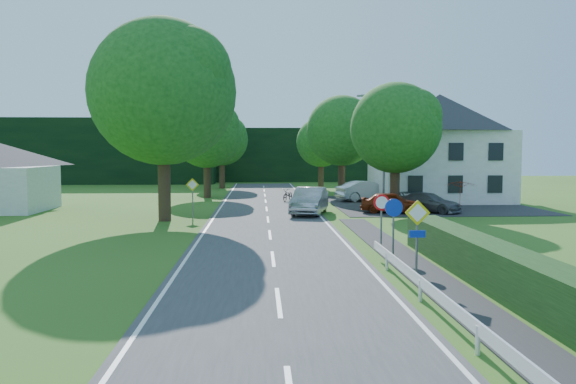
{
  "coord_description": "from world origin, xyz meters",
  "views": [
    {
      "loc": [
        -0.51,
        -8.74,
        4.09
      ],
      "look_at": [
        0.89,
        18.34,
        2.08
      ],
      "focal_mm": 35.0,
      "sensor_mm": 36.0,
      "label": 1
    }
  ],
  "objects": [
    {
      "name": "parked_car_grey",
      "position": [
        10.64,
        27.53,
        0.67
      ],
      "size": [
        4.41,
        4.25,
        1.26
      ],
      "primitive_type": "imported",
      "rotation": [
        0.0,
        0.0,
        0.83
      ],
      "color": "#56565B",
      "rests_on": "parking_pad"
    },
    {
      "name": "tree_left_far",
      "position": [
        -5.0,
        40.0,
        4.29
      ],
      "size": [
        7.0,
        7.0,
        8.58
      ],
      "primitive_type": null,
      "color": "#164915",
      "rests_on": "ground"
    },
    {
      "name": "streetlight",
      "position": [
        8.06,
        30.0,
        4.46
      ],
      "size": [
        2.03,
        0.18,
        8.0
      ],
      "color": "slate",
      "rests_on": "ground"
    },
    {
      "name": "footpath",
      "position": [
        4.95,
        2.0,
        0.02
      ],
      "size": [
        1.5,
        44.0,
        0.04
      ],
      "primitive_type": "cube",
      "color": "#262628",
      "rests_on": "ground"
    },
    {
      "name": "tree_right_mid",
      "position": [
        8.5,
        28.0,
        4.29
      ],
      "size": [
        7.0,
        7.0,
        8.58
      ],
      "primitive_type": null,
      "color": "#164915",
      "rests_on": "ground"
    },
    {
      "name": "tree_right_back",
      "position": [
        6.0,
        50.0,
        3.78
      ],
      "size": [
        6.2,
        6.2,
        7.56
      ],
      "primitive_type": null,
      "color": "#164915",
      "rests_on": "ground"
    },
    {
      "name": "moving_car",
      "position": [
        2.7,
        26.74,
        0.89
      ],
      "size": [
        2.98,
        5.43,
        1.7
      ],
      "primitive_type": "imported",
      "rotation": [
        0.0,
        0.0,
        -0.24
      ],
      "color": "#ABAAAF",
      "rests_on": "road"
    },
    {
      "name": "parked_car_silver_a",
      "position": [
        8.13,
        35.84,
        0.85
      ],
      "size": [
        5.18,
        3.11,
        1.61
      ],
      "primitive_type": "imported",
      "rotation": [
        0.0,
        0.0,
        1.88
      ],
      "color": "#BDBCC1",
      "rests_on": "parking_pad"
    },
    {
      "name": "tree_right_far",
      "position": [
        7.0,
        42.0,
        4.54
      ],
      "size": [
        7.4,
        7.4,
        9.09
      ],
      "primitive_type": null,
      "color": "#164915",
      "rests_on": "ground"
    },
    {
      "name": "road",
      "position": [
        0.0,
        20.0,
        0.02
      ],
      "size": [
        7.0,
        80.0,
        0.04
      ],
      "primitive_type": "cube",
      "color": "#37373A",
      "rests_on": "ground"
    },
    {
      "name": "house_white",
      "position": [
        14.0,
        36.0,
        4.41
      ],
      "size": [
        10.6,
        8.4,
        8.6
      ],
      "color": "silver",
      "rests_on": "ground"
    },
    {
      "name": "treeline_left",
      "position": [
        -28.0,
        62.0,
        4.0
      ],
      "size": [
        44.0,
        6.0,
        8.0
      ],
      "primitive_type": "cube",
      "color": "black",
      "rests_on": "ground"
    },
    {
      "name": "line_edge_right",
      "position": [
        3.25,
        20.0,
        0.04
      ],
      "size": [
        0.12,
        80.0,
        0.01
      ],
      "primitive_type": "cube",
      "color": "white",
      "rests_on": "road"
    },
    {
      "name": "treeline_right",
      "position": [
        8.0,
        66.0,
        3.5
      ],
      "size": [
        30.0,
        5.0,
        7.0
      ],
      "primitive_type": "cube",
      "color": "black",
      "rests_on": "ground"
    },
    {
      "name": "parked_car_red",
      "position": [
        8.1,
        27.07,
        0.72
      ],
      "size": [
        4.32,
        2.81,
        1.37
      ],
      "primitive_type": "imported",
      "rotation": [
        0.0,
        0.0,
        1.25
      ],
      "color": "maroon",
      "rests_on": "parking_pad"
    },
    {
      "name": "sign_speed_limit",
      "position": [
        4.3,
        12.97,
        1.77
      ],
      "size": [
        0.64,
        0.11,
        2.37
      ],
      "color": "slate",
      "rests_on": "ground"
    },
    {
      "name": "parasol",
      "position": [
        13.5,
        29.5,
        1.03
      ],
      "size": [
        2.2,
        2.24,
        1.98
      ],
      "primitive_type": "imported",
      "rotation": [
        0.0,
        0.0,
        0.02
      ],
      "color": "#B1210E",
      "rests_on": "parking_pad"
    },
    {
      "name": "motorcycle",
      "position": [
        1.8,
        36.09,
        0.55
      ],
      "size": [
        1.37,
        2.03,
        1.01
      ],
      "primitive_type": "imported",
      "rotation": [
        0.0,
        0.0,
        -0.4
      ],
      "color": "black",
      "rests_on": "road"
    },
    {
      "name": "tree_main",
      "position": [
        -6.0,
        24.0,
        5.82
      ],
      "size": [
        9.4,
        9.4,
        11.64
      ],
      "primitive_type": null,
      "color": "#164915",
      "rests_on": "ground"
    },
    {
      "name": "line_edge_left",
      "position": [
        -3.25,
        20.0,
        0.04
      ],
      "size": [
        0.12,
        80.0,
        0.01
      ],
      "primitive_type": "cube",
      "color": "white",
      "rests_on": "road"
    },
    {
      "name": "sign_roundabout",
      "position": [
        4.3,
        10.98,
        1.67
      ],
      "size": [
        0.64,
        0.08,
        2.37
      ],
      "color": "slate",
      "rests_on": "ground"
    },
    {
      "name": "line_centre",
      "position": [
        0.0,
        20.0,
        0.04
      ],
      "size": [
        0.12,
        80.0,
        0.01
      ],
      "primitive_type": null,
      "color": "white",
      "rests_on": "road"
    },
    {
      "name": "sign_priority_right",
      "position": [
        4.3,
        7.98,
        1.8
      ],
      "size": [
        0.78,
        0.09,
        2.59
      ],
      "color": "slate",
      "rests_on": "ground"
    },
    {
      "name": "tree_left_back",
      "position": [
        -4.5,
        52.0,
        4.04
      ],
      "size": [
        6.6,
        6.6,
        8.07
      ],
      "primitive_type": null,
      "color": "#164915",
      "rests_on": "ground"
    },
    {
      "name": "sign_priority_left",
      "position": [
        -4.5,
        24.98,
        1.72
      ],
      "size": [
        0.78,
        0.09,
        2.44
      ],
      "color": "slate",
      "rests_on": "ground"
    },
    {
      "name": "parking_pad",
      "position": [
        12.0,
        33.0,
        0.02
      ],
      "size": [
        14.0,
        16.0,
        0.04
      ],
      "primitive_type": "cube",
      "color": "#262628",
      "rests_on": "ground"
    }
  ]
}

